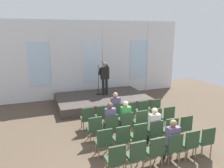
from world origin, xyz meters
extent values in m
plane|color=brown|center=(0.00, 0.00, 0.00)|extent=(17.94, 17.94, 0.00)
cube|color=silver|center=(0.00, 6.90, 2.16)|extent=(10.96, 0.10, 4.31)
cube|color=silver|center=(-2.92, 6.84, 2.02)|extent=(1.11, 0.04, 2.32)
cube|color=silver|center=(-2.22, 6.84, 2.16)|extent=(0.20, 0.08, 4.31)
cube|color=silver|center=(0.00, 6.84, 2.02)|extent=(1.11, 0.04, 2.32)
cube|color=silver|center=(0.71, 6.84, 2.16)|extent=(0.20, 0.08, 4.31)
cube|color=silver|center=(2.92, 6.84, 2.02)|extent=(1.11, 0.04, 2.32)
cube|color=silver|center=(3.63, 6.84, 2.16)|extent=(0.20, 0.08, 4.31)
cube|color=#3F3833|center=(0.00, 5.18, 0.22)|extent=(4.59, 2.84, 0.44)
cylinder|color=black|center=(0.14, 5.36, 0.87)|extent=(0.14, 0.14, 0.85)
cylinder|color=black|center=(0.32, 5.36, 0.87)|extent=(0.14, 0.14, 0.85)
cube|color=black|center=(0.23, 5.36, 1.61)|extent=(0.42, 0.22, 0.64)
cube|color=navy|center=(0.23, 5.47, 1.69)|extent=(0.06, 0.01, 0.38)
sphere|color=#8C6647|center=(0.23, 5.37, 2.07)|extent=(0.21, 0.21, 0.21)
cylinder|color=black|center=(-0.01, 5.44, 1.71)|extent=(0.09, 0.28, 0.45)
cylinder|color=black|center=(0.39, 5.49, 1.96)|extent=(0.15, 0.36, 0.15)
cylinder|color=black|center=(0.35, 5.62, 2.01)|extent=(0.11, 0.34, 0.15)
sphere|color=#8C6647|center=(0.27, 5.89, 2.10)|extent=(0.10, 0.10, 0.10)
cylinder|color=black|center=(-0.05, 5.56, 0.46)|extent=(0.28, 0.28, 0.03)
cylinder|color=black|center=(-0.05, 5.56, 1.20)|extent=(0.02, 0.02, 1.45)
sphere|color=#262626|center=(-0.05, 5.56, 1.96)|extent=(0.07, 0.07, 0.07)
cylinder|color=olive|center=(-1.28, 2.71, 0.20)|extent=(0.04, 0.04, 0.40)
cylinder|color=olive|center=(-1.64, 2.71, 0.20)|extent=(0.04, 0.04, 0.40)
cylinder|color=olive|center=(-1.28, 2.37, 0.20)|extent=(0.04, 0.04, 0.40)
cylinder|color=olive|center=(-1.64, 2.37, 0.20)|extent=(0.04, 0.04, 0.40)
cube|color=#2D472D|center=(-1.46, 2.54, 0.44)|extent=(0.46, 0.44, 0.08)
cube|color=#2D472D|center=(-1.46, 2.35, 0.71)|extent=(0.46, 0.06, 0.46)
cylinder|color=olive|center=(-0.70, 2.71, 0.20)|extent=(0.04, 0.04, 0.40)
cylinder|color=olive|center=(-1.06, 2.71, 0.20)|extent=(0.04, 0.04, 0.40)
cylinder|color=olive|center=(-0.70, 2.37, 0.20)|extent=(0.04, 0.04, 0.40)
cylinder|color=olive|center=(-1.06, 2.37, 0.20)|extent=(0.04, 0.04, 0.40)
cube|color=#2D472D|center=(-0.88, 2.54, 0.44)|extent=(0.46, 0.44, 0.08)
cube|color=#2D472D|center=(-0.88, 2.35, 0.71)|extent=(0.46, 0.06, 0.46)
cylinder|color=olive|center=(-0.11, 2.71, 0.20)|extent=(0.04, 0.04, 0.40)
cylinder|color=olive|center=(-0.47, 2.71, 0.20)|extent=(0.04, 0.04, 0.40)
cylinder|color=olive|center=(-0.11, 2.37, 0.20)|extent=(0.04, 0.04, 0.40)
cylinder|color=olive|center=(-0.47, 2.37, 0.20)|extent=(0.04, 0.04, 0.40)
cube|color=#2D472D|center=(-0.29, 2.54, 0.44)|extent=(0.46, 0.44, 0.08)
cube|color=#2D472D|center=(-0.29, 2.35, 0.71)|extent=(0.46, 0.06, 0.46)
cylinder|color=#2D2D33|center=(-0.38, 2.72, 0.22)|extent=(0.10, 0.10, 0.44)
cylinder|color=#2D2D33|center=(-0.20, 2.72, 0.22)|extent=(0.10, 0.10, 0.44)
cube|color=#2D2D33|center=(-0.29, 2.60, 0.50)|extent=(0.34, 0.36, 0.12)
cube|color=#594C72|center=(-0.29, 2.49, 0.87)|extent=(0.36, 0.20, 0.61)
sphere|color=tan|center=(-0.29, 2.51, 1.28)|extent=(0.20, 0.20, 0.20)
cylinder|color=olive|center=(0.47, 2.71, 0.20)|extent=(0.04, 0.04, 0.40)
cylinder|color=olive|center=(0.11, 2.71, 0.20)|extent=(0.04, 0.04, 0.40)
cylinder|color=olive|center=(0.47, 2.37, 0.20)|extent=(0.04, 0.04, 0.40)
cylinder|color=olive|center=(0.11, 2.37, 0.20)|extent=(0.04, 0.04, 0.40)
cube|color=#2D472D|center=(0.29, 2.54, 0.44)|extent=(0.46, 0.44, 0.08)
cube|color=#2D472D|center=(0.29, 2.35, 0.71)|extent=(0.46, 0.06, 0.46)
cylinder|color=olive|center=(1.06, 2.71, 0.20)|extent=(0.04, 0.04, 0.40)
cylinder|color=olive|center=(0.70, 2.71, 0.20)|extent=(0.04, 0.04, 0.40)
cylinder|color=olive|center=(1.06, 2.37, 0.20)|extent=(0.04, 0.04, 0.40)
cylinder|color=olive|center=(0.70, 2.37, 0.20)|extent=(0.04, 0.04, 0.40)
cube|color=#2D472D|center=(0.88, 2.54, 0.44)|extent=(0.46, 0.44, 0.08)
cube|color=#2D472D|center=(0.88, 2.35, 0.71)|extent=(0.46, 0.06, 0.46)
cylinder|color=olive|center=(1.64, 2.71, 0.20)|extent=(0.04, 0.04, 0.40)
cylinder|color=olive|center=(1.28, 2.71, 0.20)|extent=(0.04, 0.04, 0.40)
cylinder|color=olive|center=(1.64, 2.37, 0.20)|extent=(0.04, 0.04, 0.40)
cylinder|color=olive|center=(1.28, 2.37, 0.20)|extent=(0.04, 0.04, 0.40)
cube|color=#2D472D|center=(1.46, 2.54, 0.44)|extent=(0.46, 0.44, 0.08)
cube|color=#2D472D|center=(1.46, 2.35, 0.71)|extent=(0.46, 0.06, 0.46)
cylinder|color=olive|center=(-1.28, 1.72, 0.20)|extent=(0.04, 0.04, 0.40)
cylinder|color=olive|center=(-1.64, 1.72, 0.20)|extent=(0.04, 0.04, 0.40)
cylinder|color=olive|center=(-1.28, 1.38, 0.20)|extent=(0.04, 0.04, 0.40)
cylinder|color=olive|center=(-1.64, 1.38, 0.20)|extent=(0.04, 0.04, 0.40)
cube|color=#2D472D|center=(-1.46, 1.55, 0.44)|extent=(0.46, 0.44, 0.08)
cube|color=#2D472D|center=(-1.46, 1.36, 0.71)|extent=(0.46, 0.06, 0.46)
cylinder|color=olive|center=(-0.70, 1.72, 0.20)|extent=(0.04, 0.04, 0.40)
cylinder|color=olive|center=(-1.06, 1.72, 0.20)|extent=(0.04, 0.04, 0.40)
cylinder|color=olive|center=(-0.70, 1.38, 0.20)|extent=(0.04, 0.04, 0.40)
cylinder|color=olive|center=(-1.06, 1.38, 0.20)|extent=(0.04, 0.04, 0.40)
cube|color=#2D472D|center=(-0.88, 1.55, 0.44)|extent=(0.46, 0.44, 0.08)
cube|color=#2D472D|center=(-0.88, 1.36, 0.71)|extent=(0.46, 0.06, 0.46)
cylinder|color=#2D2D33|center=(-0.97, 1.73, 0.22)|extent=(0.10, 0.10, 0.44)
cylinder|color=#2D2D33|center=(-0.79, 1.73, 0.22)|extent=(0.10, 0.10, 0.44)
cube|color=#2D2D33|center=(-0.88, 1.61, 0.50)|extent=(0.34, 0.36, 0.12)
cube|color=#594C72|center=(-0.88, 1.50, 0.85)|extent=(0.36, 0.20, 0.57)
sphere|color=brown|center=(-0.88, 1.52, 1.24)|extent=(0.20, 0.20, 0.20)
cylinder|color=olive|center=(-0.11, 1.72, 0.20)|extent=(0.04, 0.04, 0.40)
cylinder|color=olive|center=(-0.47, 1.72, 0.20)|extent=(0.04, 0.04, 0.40)
cylinder|color=olive|center=(-0.11, 1.38, 0.20)|extent=(0.04, 0.04, 0.40)
cylinder|color=olive|center=(-0.47, 1.38, 0.20)|extent=(0.04, 0.04, 0.40)
cube|color=#2D472D|center=(-0.29, 1.55, 0.44)|extent=(0.46, 0.44, 0.08)
cube|color=#2D472D|center=(-0.29, 1.36, 0.71)|extent=(0.46, 0.06, 0.46)
cylinder|color=#2D2D33|center=(-0.38, 1.73, 0.22)|extent=(0.10, 0.10, 0.44)
cylinder|color=#2D2D33|center=(-0.20, 1.73, 0.22)|extent=(0.10, 0.10, 0.44)
cube|color=#2D2D33|center=(-0.29, 1.61, 0.50)|extent=(0.34, 0.36, 0.12)
cube|color=green|center=(-0.29, 1.50, 0.84)|extent=(0.36, 0.20, 0.56)
sphere|color=beige|center=(-0.29, 1.52, 1.23)|extent=(0.20, 0.20, 0.20)
cylinder|color=olive|center=(0.47, 1.72, 0.20)|extent=(0.04, 0.04, 0.40)
cylinder|color=olive|center=(0.11, 1.72, 0.20)|extent=(0.04, 0.04, 0.40)
cylinder|color=olive|center=(0.47, 1.38, 0.20)|extent=(0.04, 0.04, 0.40)
cylinder|color=olive|center=(0.11, 1.38, 0.20)|extent=(0.04, 0.04, 0.40)
cube|color=#2D472D|center=(0.29, 1.55, 0.44)|extent=(0.46, 0.44, 0.08)
cube|color=#2D472D|center=(0.29, 1.36, 0.71)|extent=(0.46, 0.06, 0.46)
cylinder|color=olive|center=(1.06, 1.72, 0.20)|extent=(0.04, 0.04, 0.40)
cylinder|color=olive|center=(0.70, 1.72, 0.20)|extent=(0.04, 0.04, 0.40)
cylinder|color=olive|center=(1.06, 1.38, 0.20)|extent=(0.04, 0.04, 0.40)
cylinder|color=olive|center=(0.70, 1.38, 0.20)|extent=(0.04, 0.04, 0.40)
cube|color=#2D472D|center=(0.88, 1.55, 0.44)|extent=(0.46, 0.44, 0.08)
cube|color=#2D472D|center=(0.88, 1.36, 0.71)|extent=(0.46, 0.06, 0.46)
cylinder|color=olive|center=(1.64, 1.72, 0.20)|extent=(0.04, 0.04, 0.40)
cylinder|color=olive|center=(1.28, 1.72, 0.20)|extent=(0.04, 0.04, 0.40)
cylinder|color=olive|center=(1.64, 1.38, 0.20)|extent=(0.04, 0.04, 0.40)
cylinder|color=olive|center=(1.28, 1.38, 0.20)|extent=(0.04, 0.04, 0.40)
cube|color=#2D472D|center=(1.46, 1.55, 0.44)|extent=(0.46, 0.44, 0.08)
cube|color=#2D472D|center=(1.46, 1.36, 0.71)|extent=(0.46, 0.06, 0.46)
cylinder|color=olive|center=(-1.28, 0.74, 0.20)|extent=(0.04, 0.04, 0.40)
cylinder|color=olive|center=(-1.64, 0.74, 0.20)|extent=(0.04, 0.04, 0.40)
cylinder|color=olive|center=(-1.28, 0.40, 0.20)|extent=(0.04, 0.04, 0.40)
cylinder|color=olive|center=(-1.64, 0.40, 0.20)|extent=(0.04, 0.04, 0.40)
cube|color=#2D472D|center=(-1.46, 0.57, 0.44)|extent=(0.46, 0.44, 0.08)
cube|color=#2D472D|center=(-1.46, 0.38, 0.71)|extent=(0.46, 0.06, 0.46)
cylinder|color=olive|center=(-0.70, 0.74, 0.20)|extent=(0.04, 0.04, 0.40)
cylinder|color=olive|center=(-1.06, 0.74, 0.20)|extent=(0.04, 0.04, 0.40)
cylinder|color=olive|center=(-0.70, 0.40, 0.20)|extent=(0.04, 0.04, 0.40)
cylinder|color=olive|center=(-1.06, 0.40, 0.20)|extent=(0.04, 0.04, 0.40)
cube|color=#2D472D|center=(-0.88, 0.57, 0.44)|extent=(0.46, 0.44, 0.08)
cube|color=#2D472D|center=(-0.88, 0.38, 0.71)|extent=(0.46, 0.06, 0.46)
cylinder|color=olive|center=(-0.11, 0.74, 0.20)|extent=(0.04, 0.04, 0.40)
cylinder|color=olive|center=(-0.47, 0.74, 0.20)|extent=(0.04, 0.04, 0.40)
cylinder|color=olive|center=(-0.11, 0.40, 0.20)|extent=(0.04, 0.04, 0.40)
cylinder|color=olive|center=(-0.47, 0.40, 0.20)|extent=(0.04, 0.04, 0.40)
cube|color=#2D472D|center=(-0.29, 0.57, 0.44)|extent=(0.46, 0.44, 0.08)
cube|color=#2D472D|center=(-0.29, 0.38, 0.71)|extent=(0.46, 0.06, 0.46)
cylinder|color=olive|center=(0.47, 0.74, 0.20)|extent=(0.04, 0.04, 0.40)
cylinder|color=olive|center=(0.11, 0.74, 0.20)|extent=(0.04, 0.04, 0.40)
cylinder|color=olive|center=(0.47, 0.40, 0.20)|extent=(0.04, 0.04, 0.40)
cylinder|color=olive|center=(0.11, 0.40, 0.20)|extent=(0.04, 0.04, 0.40)
cube|color=#2D472D|center=(0.29, 0.57, 0.44)|extent=(0.46, 0.44, 0.08)
cube|color=#2D472D|center=(0.29, 0.38, 0.71)|extent=(0.46, 0.06, 0.46)
cylinder|color=#2D2D33|center=(0.20, 0.75, 0.22)|extent=(0.10, 0.10, 0.44)
cylinder|color=#2D2D33|center=(0.38, 0.75, 0.22)|extent=(0.10, 0.10, 0.44)
cube|color=#2D2D33|center=(0.29, 0.63, 0.50)|extent=(0.34, 0.36, 0.12)
cube|color=silver|center=(0.29, 0.52, 0.84)|extent=(0.36, 0.20, 0.56)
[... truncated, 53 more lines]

